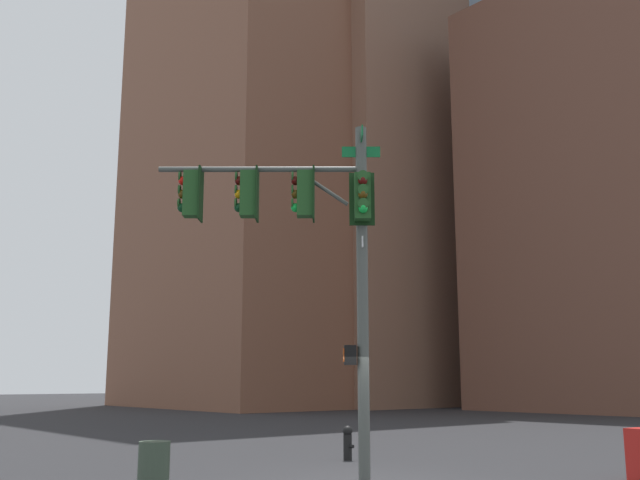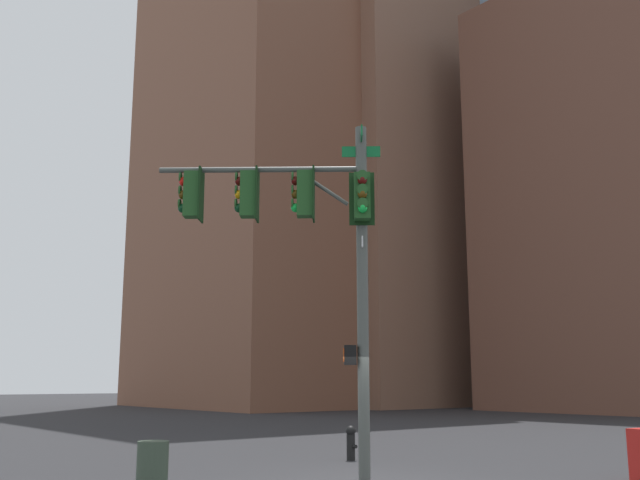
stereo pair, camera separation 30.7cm
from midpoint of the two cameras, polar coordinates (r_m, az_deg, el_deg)
name	(u,v)px [view 2 (the right image)]	position (r m, az deg, el deg)	size (l,w,h in m)	color
ground_plane	(364,480)	(15.94, 4.05, -18.12)	(200.00, 200.00, 0.00)	#262628
signal_pole_assembly	(309,233)	(15.68, -0.32, 0.55)	(3.42, 3.82, 7.49)	#4C514C
fire_hydrant	(351,441)	(19.59, 2.88, -15.38)	(0.34, 0.26, 0.87)	black
litter_bin	(152,469)	(13.98, -12.27, -16.98)	(0.56, 0.56, 0.95)	#384738
building_brick_nearside	(288,77)	(65.51, -2.35, 12.53)	(19.90, 19.76, 56.01)	brown
building_brick_midblock	(639,195)	(55.40, 23.69, 3.24)	(18.05, 15.26, 29.27)	brown
building_glass_tower	(623,78)	(76.31, 22.60, 11.58)	(28.26, 30.69, 60.12)	#7A99B2
building_brick_farside	(355,143)	(67.95, 2.89, 7.54)	(22.25, 15.57, 46.88)	#845B47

